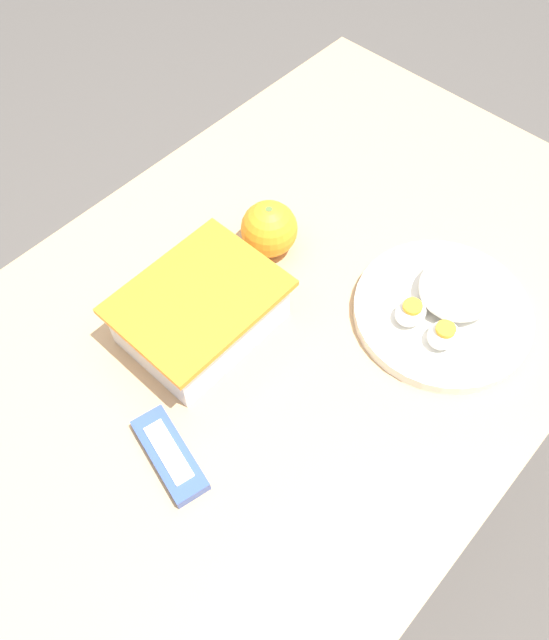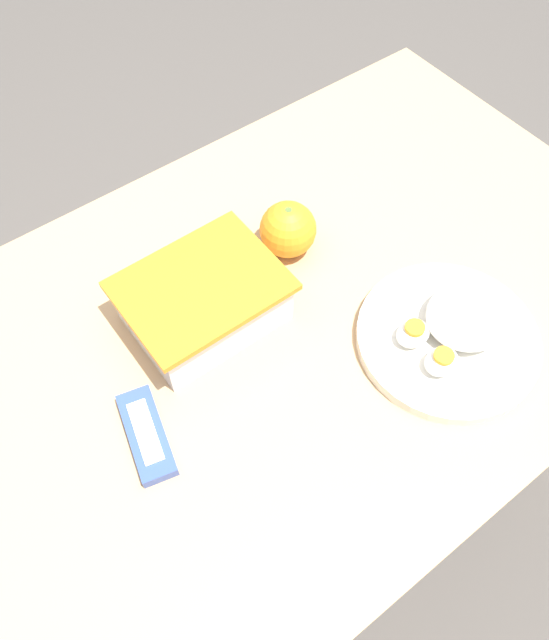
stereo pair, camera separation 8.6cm
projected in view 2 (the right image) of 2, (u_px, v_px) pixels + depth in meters
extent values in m
plane|color=#4C4742|center=(273.00, 487.00, 1.49)|extent=(10.00, 10.00, 0.00)
cube|color=tan|center=(273.00, 332.00, 0.91)|extent=(1.23, 0.75, 0.03)
cylinder|color=#A07D56|center=(379.00, 206.00, 1.53)|extent=(0.05, 0.05, 0.68)
cube|color=white|center=(204.00, 303.00, 0.87)|extent=(0.20, 0.15, 0.07)
cube|color=#CCBC84|center=(204.00, 307.00, 0.88)|extent=(0.19, 0.14, 0.05)
cube|color=orange|center=(201.00, 286.00, 0.84)|extent=(0.22, 0.17, 0.01)
ellipsoid|color=tan|center=(164.00, 312.00, 0.85)|extent=(0.05, 0.04, 0.02)
ellipsoid|color=tan|center=(238.00, 282.00, 0.88)|extent=(0.05, 0.05, 0.03)
sphere|color=orange|center=(288.00, 230.00, 0.94)|extent=(0.09, 0.09, 0.09)
cylinder|color=#4C662D|center=(288.00, 211.00, 0.90)|extent=(0.01, 0.01, 0.00)
cylinder|color=silver|center=(447.00, 339.00, 0.87)|extent=(0.25, 0.25, 0.02)
ellipsoid|color=white|center=(469.00, 315.00, 0.86)|extent=(0.13, 0.11, 0.04)
ellipsoid|color=white|center=(441.00, 362.00, 0.83)|extent=(0.05, 0.04, 0.03)
cylinder|color=#F4A823|center=(444.00, 356.00, 0.81)|extent=(0.03, 0.03, 0.01)
ellipsoid|color=white|center=(413.00, 334.00, 0.85)|extent=(0.05, 0.04, 0.03)
cylinder|color=#F4A823|center=(415.00, 328.00, 0.84)|extent=(0.03, 0.03, 0.01)
cube|color=#334C9E|center=(147.00, 435.00, 0.79)|extent=(0.07, 0.13, 0.02)
cube|color=white|center=(145.00, 431.00, 0.79)|extent=(0.05, 0.09, 0.00)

